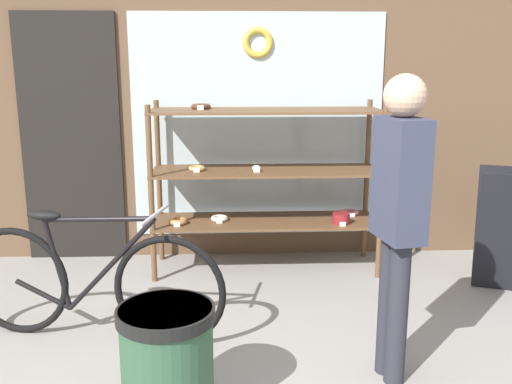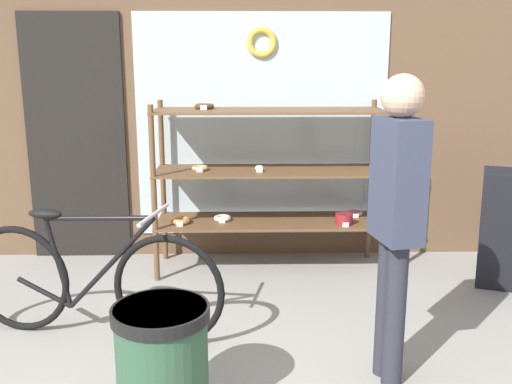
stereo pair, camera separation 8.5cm
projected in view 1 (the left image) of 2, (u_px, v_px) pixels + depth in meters
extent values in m
cube|color=brown|center=(233.00, 35.00, 4.77)|extent=(6.24, 0.08, 3.83)
cube|color=silver|center=(258.00, 127.00, 4.90)|extent=(2.14, 0.02, 1.90)
cube|color=black|center=(71.00, 139.00, 4.85)|extent=(0.84, 0.03, 2.10)
torus|color=gold|center=(258.00, 43.00, 4.73)|extent=(0.26, 0.06, 0.26)
cylinder|color=brown|center=(151.00, 196.00, 4.36)|extent=(0.04, 0.04, 1.39)
cylinder|color=brown|center=(382.00, 193.00, 4.44)|extent=(0.04, 0.04, 1.39)
cylinder|color=brown|center=(159.00, 182.00, 4.86)|extent=(0.04, 0.04, 1.39)
cylinder|color=brown|center=(367.00, 180.00, 4.93)|extent=(0.04, 0.04, 1.39)
cube|color=brown|center=(265.00, 221.00, 4.71)|extent=(1.83, 0.55, 0.02)
cube|color=brown|center=(266.00, 171.00, 4.62)|extent=(1.83, 0.55, 0.02)
cube|color=brown|center=(266.00, 111.00, 4.51)|extent=(1.83, 0.55, 0.02)
torus|color=beige|center=(219.00, 218.00, 4.69)|extent=(0.14, 0.14, 0.04)
cube|color=white|center=(219.00, 221.00, 4.61)|extent=(0.05, 0.00, 0.04)
cylinder|color=maroon|center=(341.00, 218.00, 4.60)|extent=(0.14, 0.14, 0.09)
cube|color=white|center=(343.00, 224.00, 4.53)|extent=(0.05, 0.00, 0.04)
ellipsoid|color=beige|center=(256.00, 168.00, 4.55)|extent=(0.07, 0.06, 0.05)
cube|color=white|center=(257.00, 170.00, 4.50)|extent=(0.05, 0.00, 0.04)
torus|color=pink|center=(350.00, 212.00, 4.88)|extent=(0.15, 0.15, 0.04)
cube|color=white|center=(352.00, 215.00, 4.80)|extent=(0.05, 0.00, 0.04)
torus|color=#4C2D1E|center=(201.00, 106.00, 4.55)|extent=(0.16, 0.16, 0.04)
cube|color=white|center=(200.00, 108.00, 4.47)|extent=(0.05, 0.00, 0.04)
torus|color=tan|center=(197.00, 168.00, 4.58)|extent=(0.13, 0.13, 0.04)
cube|color=white|center=(196.00, 170.00, 4.51)|extent=(0.05, 0.00, 0.04)
torus|color=#B27A42|center=(178.00, 221.00, 4.59)|extent=(0.15, 0.15, 0.05)
cube|color=white|center=(177.00, 225.00, 4.51)|extent=(0.05, 0.00, 0.04)
torus|color=black|center=(16.00, 281.00, 3.59)|extent=(0.69, 0.19, 0.70)
torus|color=black|center=(169.00, 291.00, 3.43)|extent=(0.69, 0.19, 0.70)
cylinder|color=black|center=(111.00, 265.00, 3.45)|extent=(0.59, 0.16, 0.63)
cylinder|color=black|center=(98.00, 219.00, 3.40)|extent=(0.69, 0.18, 0.07)
cylinder|color=black|center=(57.00, 265.00, 3.51)|extent=(0.16, 0.06, 0.58)
cylinder|color=black|center=(43.00, 294.00, 3.58)|extent=(0.36, 0.11, 0.19)
ellipsoid|color=black|center=(44.00, 215.00, 3.45)|extent=(0.23, 0.13, 0.06)
cylinder|color=#B2B2B7|center=(154.00, 215.00, 3.33)|extent=(0.12, 0.45, 0.02)
cube|color=black|center=(512.00, 228.00, 4.32)|extent=(0.55, 0.37, 0.92)
cylinder|color=#282833|center=(397.00, 314.00, 3.01)|extent=(0.11, 0.11, 0.80)
cylinder|color=#282833|center=(388.00, 305.00, 3.12)|extent=(0.11, 0.11, 0.80)
cube|color=#33384C|center=(400.00, 179.00, 2.91)|extent=(0.24, 0.35, 0.63)
sphere|color=tan|center=(405.00, 96.00, 2.81)|extent=(0.22, 0.22, 0.22)
cylinder|color=#2D5138|center=(168.00, 366.00, 2.70)|extent=(0.44, 0.44, 0.59)
cylinder|color=black|center=(166.00, 314.00, 2.64)|extent=(0.46, 0.46, 0.06)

